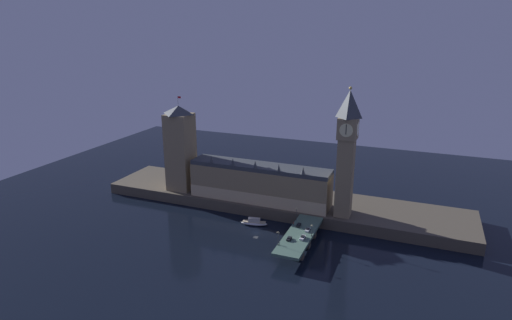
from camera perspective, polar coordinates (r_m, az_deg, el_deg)
name	(u,v)px	position (r m, az deg, el deg)	size (l,w,h in m)	color
ground_plane	(256,233)	(229.64, -0.02, -9.71)	(400.00, 400.00, 0.00)	black
embankment	(280,201)	(261.60, 3.19, -5.50)	(220.00, 42.00, 6.40)	#4C4438
parliament_hall	(260,183)	(250.35, 0.50, -3.05)	(83.26, 16.78, 26.31)	#8E7A56
clock_tower	(347,150)	(226.88, 11.98, 1.32)	(10.25, 10.36, 69.76)	#8E7A56
victoria_tower	(180,148)	(268.69, -10.04, 1.59)	(15.12, 15.12, 58.98)	#8E7A56
bridge	(299,238)	(216.10, 5.79, -10.26)	(13.04, 46.00, 6.56)	#476656
car_northbound_lead	(299,225)	(222.71, 5.71, -8.61)	(1.89, 4.04, 1.54)	black
car_northbound_trail	(289,239)	(209.00, 4.44, -10.41)	(1.98, 3.88, 1.40)	black
car_southbound_lead	(303,237)	(210.53, 6.24, -10.23)	(2.03, 4.78, 1.51)	silver
car_southbound_trail	(308,230)	(218.40, 6.91, -9.22)	(2.06, 4.12, 1.38)	white
pedestrian_near_rail	(279,243)	(204.25, 3.11, -10.97)	(0.38, 0.38, 1.83)	black
pedestrian_far_rail	(294,223)	(223.80, 5.03, -8.42)	(0.38, 0.38, 1.58)	black
street_lamp_near	(278,237)	(202.26, 2.96, -10.17)	(1.34, 0.60, 7.07)	#2D3333
street_lamp_mid	(312,229)	(212.11, 7.45, -9.12)	(1.34, 0.60, 6.09)	#2D3333
street_lamp_far	(296,212)	(227.59, 5.40, -6.97)	(1.34, 0.60, 7.17)	#2D3333
boat_upstream	(254,223)	(237.48, -0.25, -8.34)	(14.83, 6.29, 4.31)	white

